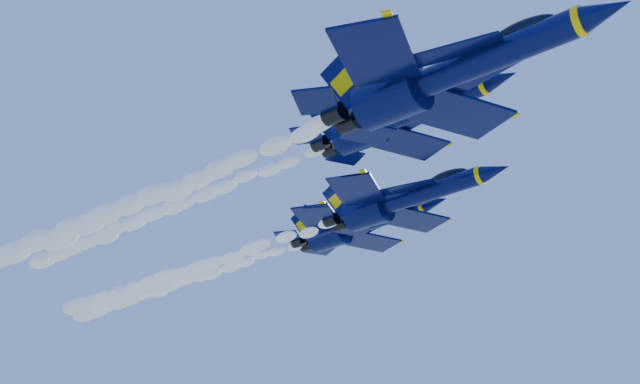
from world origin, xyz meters
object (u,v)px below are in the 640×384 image
Objects in this scene: jet_lead at (447,74)px; jet_third at (402,199)px; jet_fourth at (358,225)px; jet_second at (398,117)px.

jet_lead is 25.06m from jet_third.
jet_third is 0.98× the size of jet_fourth.
jet_fourth is (-26.82, 27.10, 6.40)m from jet_lead.
jet_second is 25.09m from jet_fourth.
jet_lead is 13.88m from jet_second.
jet_second is at bearing 136.52° from jet_lead.
jet_third is at bearing 123.37° from jet_second.
jet_lead is 1.13× the size of jet_second.
jet_fourth is at bearing 133.76° from jet_second.
jet_second is (-9.52, 9.03, 4.52)m from jet_lead.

